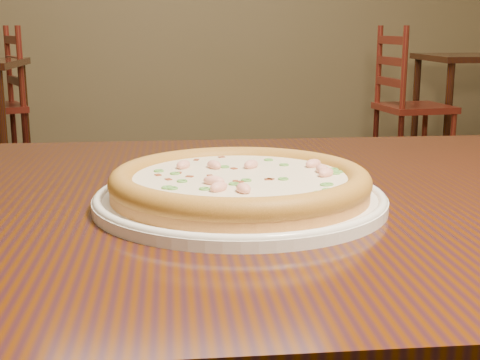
{
  "coord_description": "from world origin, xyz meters",
  "views": [
    {
      "loc": [
        -0.07,
        -1.04,
        0.95
      ],
      "look_at": [
        0.0,
        -0.32,
        0.78
      ],
      "focal_mm": 50.0,
      "sensor_mm": 36.0,
      "label": 1
    }
  ],
  "objects": [
    {
      "name": "pizza",
      "position": [
        0.0,
        -0.32,
        0.78
      ],
      "size": [
        0.29,
        0.29,
        0.03
      ],
      "color": "#D38846",
      "rests_on": "plate"
    },
    {
      "name": "chair_c",
      "position": [
        1.44,
        3.12,
        0.44
      ],
      "size": [
        0.47,
        0.47,
        0.95
      ],
      "color": "maroon",
      "rests_on": "ground"
    },
    {
      "name": "plate",
      "position": [
        0.0,
        -0.32,
        0.76
      ],
      "size": [
        0.33,
        0.33,
        0.02
      ],
      "color": "white",
      "rests_on": "hero_table"
    },
    {
      "name": "hero_table",
      "position": [
        0.12,
        -0.27,
        0.65
      ],
      "size": [
        1.2,
        0.8,
        0.75
      ],
      "color": "black",
      "rests_on": "ground"
    }
  ]
}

